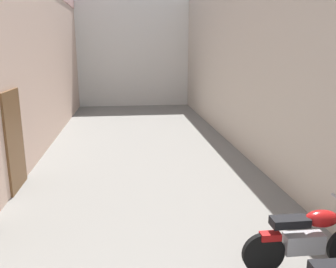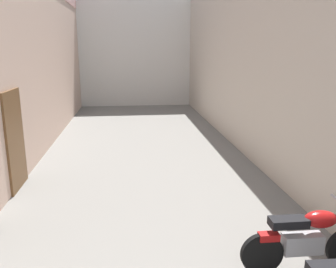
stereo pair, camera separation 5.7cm
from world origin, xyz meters
name	(u,v)px [view 1 (the left image)]	position (x,y,z in m)	size (l,w,h in m)	color
ground_plane	(149,187)	(0.00, 7.48, 0.00)	(34.97, 34.97, 0.00)	slate
building_right	(257,58)	(3.14, 9.48, 2.81)	(0.45, 18.97, 5.62)	beige
building_far_end	(133,51)	(0.00, 19.97, 2.89)	(8.88, 2.00, 5.78)	silver
motorcycle_fourth	(308,237)	(2.00, 4.20, 0.50)	(1.85, 0.58, 1.04)	black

